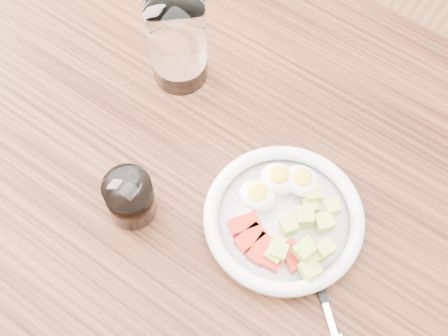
{
  "coord_description": "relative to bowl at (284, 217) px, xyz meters",
  "views": [
    {
      "loc": [
        0.23,
        -0.33,
        1.62
      ],
      "look_at": [
        -0.01,
        0.01,
        0.8
      ],
      "focal_mm": 50.0,
      "sensor_mm": 36.0,
      "label": 1
    }
  ],
  "objects": [
    {
      "name": "bowl",
      "position": [
        0.0,
        0.0,
        0.0
      ],
      "size": [
        0.23,
        0.23,
        0.06
      ],
      "color": "white",
      "rests_on": "dining_table"
    },
    {
      "name": "dining_table",
      "position": [
        -0.1,
        0.0,
        -0.12
      ],
      "size": [
        1.5,
        0.9,
        0.77
      ],
      "color": "brown",
      "rests_on": "ground"
    },
    {
      "name": "fork",
      "position": [
        0.1,
        -0.06,
        -0.02
      ],
      "size": [
        0.14,
        0.13,
        0.01
      ],
      "color": "black",
      "rests_on": "dining_table"
    },
    {
      "name": "water_glass",
      "position": [
        -0.28,
        0.13,
        0.06
      ],
      "size": [
        0.09,
        0.09,
        0.16
      ],
      "primitive_type": "cylinder",
      "color": "white",
      "rests_on": "dining_table"
    },
    {
      "name": "coffee_glass",
      "position": [
        -0.19,
        -0.11,
        0.02
      ],
      "size": [
        0.07,
        0.07,
        0.08
      ],
      "color": "white",
      "rests_on": "dining_table"
    },
    {
      "name": "ground",
      "position": [
        -0.1,
        0.0,
        -0.79
      ],
      "size": [
        4.0,
        4.0,
        0.0
      ],
      "primitive_type": "plane",
      "color": "brown",
      "rests_on": "ground"
    }
  ]
}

